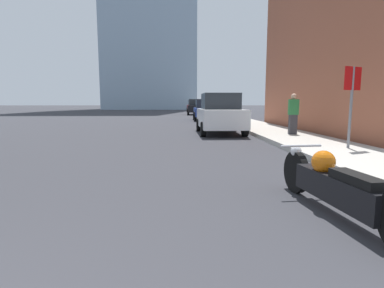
{
  "coord_description": "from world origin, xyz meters",
  "views": [
    {
      "loc": [
        1.9,
        -0.33,
        1.34
      ],
      "look_at": [
        2.07,
        4.34,
        0.7
      ],
      "focal_mm": 28.0,
      "sensor_mm": 36.0,
      "label": 1
    }
  ],
  "objects_px": {
    "parked_car_white": "(220,114)",
    "pedestrian": "(293,114)",
    "motorcycle": "(335,185)",
    "parked_car_black": "(196,107)",
    "parked_car_blue": "(205,110)",
    "stop_sign": "(352,93)",
    "parked_car_red": "(193,106)"
  },
  "relations": [
    {
      "from": "stop_sign",
      "to": "parked_car_white",
      "type": "bearing_deg",
      "value": 116.89
    },
    {
      "from": "pedestrian",
      "to": "stop_sign",
      "type": "bearing_deg",
      "value": -87.84
    },
    {
      "from": "motorcycle",
      "to": "parked_car_black",
      "type": "distance_m",
      "value": 32.14
    },
    {
      "from": "stop_sign",
      "to": "pedestrian",
      "type": "distance_m",
      "value": 3.73
    },
    {
      "from": "parked_car_black",
      "to": "parked_car_red",
      "type": "relative_size",
      "value": 1.16
    },
    {
      "from": "parked_car_black",
      "to": "stop_sign",
      "type": "relative_size",
      "value": 2.12
    },
    {
      "from": "pedestrian",
      "to": "parked_car_black",
      "type": "bearing_deg",
      "value": 96.12
    },
    {
      "from": "parked_car_blue",
      "to": "stop_sign",
      "type": "xyz_separation_m",
      "value": [
        2.54,
        -15.99,
        0.78
      ]
    },
    {
      "from": "stop_sign",
      "to": "motorcycle",
      "type": "bearing_deg",
      "value": -121.15
    },
    {
      "from": "parked_car_red",
      "to": "pedestrian",
      "type": "distance_m",
      "value": 34.78
    },
    {
      "from": "parked_car_black",
      "to": "pedestrian",
      "type": "height_order",
      "value": "parked_car_black"
    },
    {
      "from": "parked_car_blue",
      "to": "pedestrian",
      "type": "xyz_separation_m",
      "value": [
        2.4,
        -12.31,
        0.12
      ]
    },
    {
      "from": "parked_car_black",
      "to": "parked_car_blue",
      "type": "bearing_deg",
      "value": -88.68
    },
    {
      "from": "parked_car_red",
      "to": "parked_car_black",
      "type": "bearing_deg",
      "value": -92.81
    },
    {
      "from": "motorcycle",
      "to": "parked_car_black",
      "type": "xyz_separation_m",
      "value": [
        -0.08,
        32.13,
        0.52
      ]
    },
    {
      "from": "motorcycle",
      "to": "stop_sign",
      "type": "distance_m",
      "value": 5.26
    },
    {
      "from": "parked_car_blue",
      "to": "parked_car_black",
      "type": "xyz_separation_m",
      "value": [
        -0.18,
        11.77,
        0.08
      ]
    },
    {
      "from": "parked_car_blue",
      "to": "parked_car_black",
      "type": "height_order",
      "value": "parked_car_black"
    },
    {
      "from": "parked_car_white",
      "to": "parked_car_blue",
      "type": "distance_m",
      "value": 10.57
    },
    {
      "from": "stop_sign",
      "to": "pedestrian",
      "type": "xyz_separation_m",
      "value": [
        -0.14,
        3.67,
        -0.66
      ]
    },
    {
      "from": "parked_car_black",
      "to": "pedestrian",
      "type": "relative_size",
      "value": 2.88
    },
    {
      "from": "motorcycle",
      "to": "parked_car_red",
      "type": "relative_size",
      "value": 0.67
    },
    {
      "from": "parked_car_white",
      "to": "pedestrian",
      "type": "relative_size",
      "value": 2.51
    },
    {
      "from": "parked_car_black",
      "to": "parked_car_red",
      "type": "height_order",
      "value": "parked_car_red"
    },
    {
      "from": "motorcycle",
      "to": "parked_car_blue",
      "type": "relative_size",
      "value": 0.62
    },
    {
      "from": "parked_car_blue",
      "to": "parked_car_red",
      "type": "distance_m",
      "value": 22.38
    },
    {
      "from": "motorcycle",
      "to": "parked_car_white",
      "type": "height_order",
      "value": "parked_car_white"
    },
    {
      "from": "pedestrian",
      "to": "parked_car_white",
      "type": "bearing_deg",
      "value": 146.16
    },
    {
      "from": "pedestrian",
      "to": "motorcycle",
      "type": "bearing_deg",
      "value": -107.3
    },
    {
      "from": "parked_car_blue",
      "to": "motorcycle",
      "type": "bearing_deg",
      "value": -89.9
    },
    {
      "from": "motorcycle",
      "to": "pedestrian",
      "type": "bearing_deg",
      "value": 66.68
    },
    {
      "from": "parked_car_blue",
      "to": "parked_car_red",
      "type": "bearing_deg",
      "value": 90.45
    }
  ]
}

